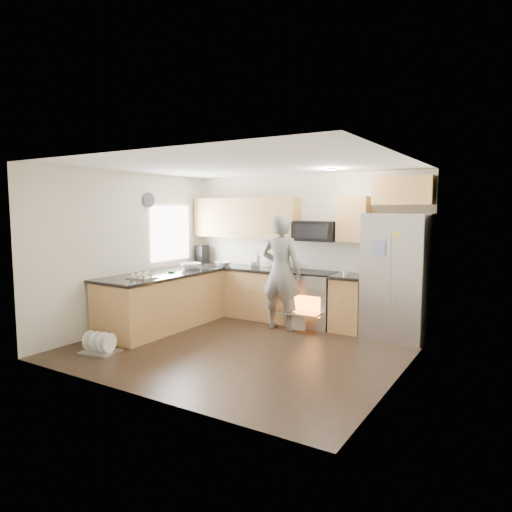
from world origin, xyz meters
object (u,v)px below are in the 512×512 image
Objects in this scene: refrigerator at (398,276)px; person at (281,272)px; stove_range at (313,286)px; dish_rack at (100,347)px.

person is at bearing -160.28° from refrigerator.
stove_range reaches higher than dish_rack.
refrigerator reaches higher than person.
dish_rack is at bearing -134.26° from refrigerator.
refrigerator is at bearing 0.30° from stove_range.
person is at bearing 57.98° from dish_rack.
stove_range is 0.67m from person.
dish_rack is at bearing -122.58° from stove_range.
stove_range is at bearing -127.16° from person.
stove_range is at bearing -175.76° from refrigerator.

